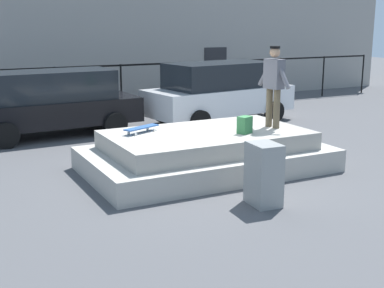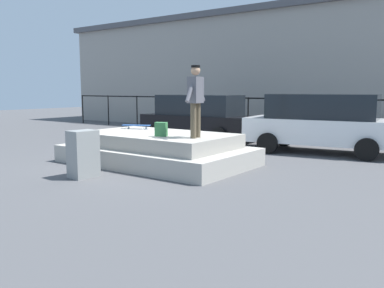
% 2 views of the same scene
% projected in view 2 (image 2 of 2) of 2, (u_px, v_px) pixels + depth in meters
% --- Properties ---
extents(ground_plane, '(60.00, 60.00, 0.00)m').
position_uv_depth(ground_plane, '(148.00, 163.00, 11.04)').
color(ground_plane, '#4C4C4F').
extents(concrete_ledge, '(4.92, 2.87, 0.81)m').
position_uv_depth(concrete_ledge, '(157.00, 150.00, 10.91)').
color(concrete_ledge, '#ADA89E').
rests_on(concrete_ledge, ground_plane).
extents(skateboarder, '(0.30, 0.92, 1.71)m').
position_uv_depth(skateboarder, '(196.00, 96.00, 9.67)').
color(skateboarder, brown).
rests_on(skateboarder, concrete_ledge).
extents(skateboard, '(0.84, 0.51, 0.12)m').
position_uv_depth(skateboard, '(136.00, 126.00, 11.96)').
color(skateboard, '#264C8C').
rests_on(skateboard, concrete_ledge).
extents(backpack, '(0.34, 0.29, 0.35)m').
position_uv_depth(backpack, '(161.00, 129.00, 10.08)').
color(backpack, '#33723F').
rests_on(backpack, concrete_ledge).
extents(car_black_hatchback_near, '(4.62, 2.11, 1.75)m').
position_uv_depth(car_black_hatchback_near, '(199.00, 116.00, 15.88)').
color(car_black_hatchback_near, black).
rests_on(car_black_hatchback_near, ground_plane).
extents(car_white_hatchback_mid, '(4.76, 2.55, 1.82)m').
position_uv_depth(car_white_hatchback_mid, '(322.00, 122.00, 12.68)').
color(car_white_hatchback_mid, white).
rests_on(car_white_hatchback_mid, ground_plane).
extents(utility_box, '(0.49, 0.63, 1.06)m').
position_uv_depth(utility_box, '(83.00, 154.00, 9.16)').
color(utility_box, gray).
rests_on(utility_box, ground_plane).
extents(fence_row, '(24.06, 0.06, 1.63)m').
position_uv_depth(fence_row, '(272.00, 109.00, 16.90)').
color(fence_row, black).
rests_on(fence_row, ground_plane).
extents(warehouse_building, '(28.95, 8.03, 5.79)m').
position_uv_depth(warehouse_building, '(319.00, 71.00, 21.07)').
color(warehouse_building, gray).
rests_on(warehouse_building, ground_plane).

